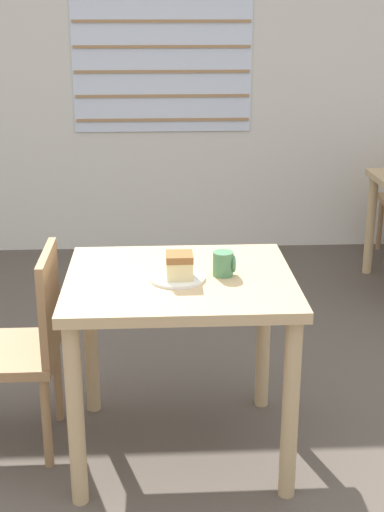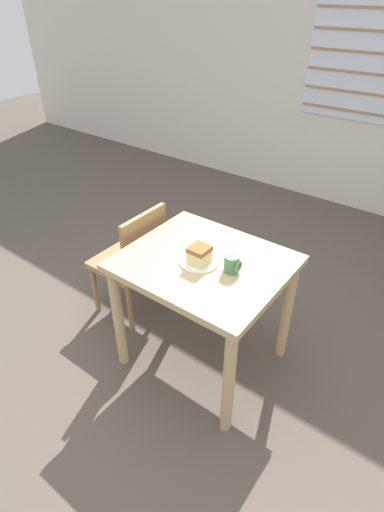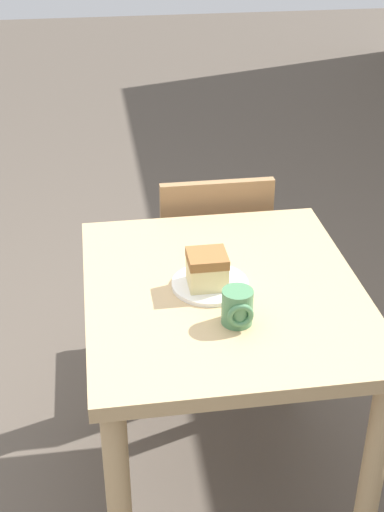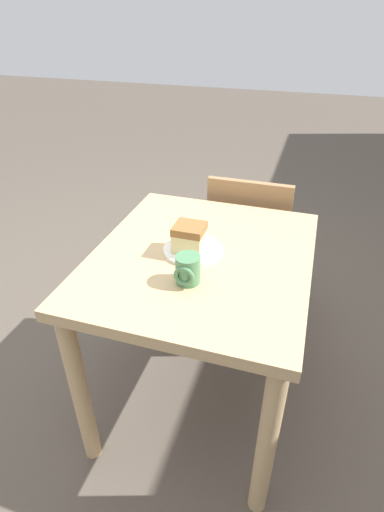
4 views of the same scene
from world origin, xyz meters
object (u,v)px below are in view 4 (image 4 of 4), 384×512
at_px(dining_table_near, 201,284).
at_px(chair_near_window, 249,243).
at_px(cake_slice, 189,237).
at_px(plate, 193,250).
at_px(coffee_mug, 188,270).

bearing_deg(dining_table_near, chair_near_window, 173.37).
xyz_separation_m(dining_table_near, cake_slice, (-0.00, -0.04, 0.19)).
xyz_separation_m(chair_near_window, cake_slice, (0.61, -0.12, 0.35)).
bearing_deg(cake_slice, chair_near_window, 169.26).
height_order(chair_near_window, cake_slice, cake_slice).
relative_size(dining_table_near, cake_slice, 8.30).
distance_m(plate, cake_slice, 0.05).
relative_size(dining_table_near, plate, 4.14).
relative_size(cake_slice, coffee_mug, 1.12).
relative_size(chair_near_window, cake_slice, 8.02).
bearing_deg(chair_near_window, coffee_mug, 84.93).
bearing_deg(cake_slice, coffee_mug, 15.81).
distance_m(chair_near_window, coffee_mug, 0.85).
bearing_deg(chair_near_window, plate, 80.02).
distance_m(chair_near_window, plate, 0.68).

